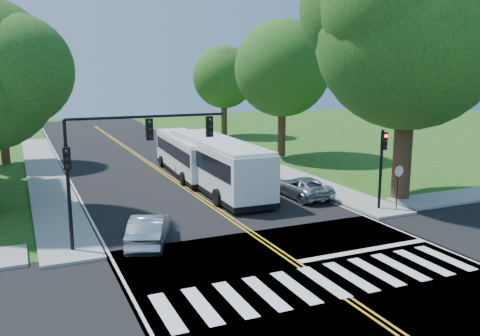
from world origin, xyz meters
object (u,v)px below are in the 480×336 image
suv (302,187)px  signal_nw (123,149)px  signal_ne (382,159)px  bus_follow (187,154)px  hatchback (149,230)px  dark_sedan (251,171)px  bus_lead (217,163)px

suv → signal_nw: bearing=20.6°
signal_ne → bus_follow: 15.52m
hatchback → suv: (10.77, 4.72, -0.07)m
hatchback → dark_sedan: size_ratio=1.11×
signal_ne → dark_sedan: signal_ne is taller
bus_lead → hatchback: (-6.70, -8.74, -1.04)m
signal_nw → signal_ne: 14.13m
suv → hatchback: bearing=23.6°
signal_nw → dark_sedan: 15.74m
signal_ne → hatchback: signal_ne is taller
hatchback → bus_lead: bearing=-106.4°
bus_follow → bus_lead: bearing=95.5°
signal_ne → bus_follow: bearing=115.5°
bus_follow → signal_nw: bearing=65.4°
bus_follow → dark_sedan: 5.12m
dark_sedan → signal_ne: bearing=97.9°
signal_ne → bus_lead: (-6.44, 8.41, -1.21)m
signal_nw → suv: bearing=20.6°
signal_nw → bus_lead: signal_nw is taller
bus_lead → hatchback: bearing=53.8°
signal_nw → signal_ne: size_ratio=1.62×
signal_nw → dark_sedan: size_ratio=1.83×
bus_lead → dark_sedan: bearing=-147.3°
dark_sedan → suv: bearing=87.7°
dark_sedan → signal_nw: bearing=35.6°
suv → bus_follow: bearing=-66.0°
bus_lead → bus_follow: size_ratio=1.13×
signal_ne → bus_follow: (-6.64, 13.95, -1.42)m
signal_ne → dark_sedan: 11.19m
signal_ne → hatchback: 13.34m
signal_nw → suv: 13.02m
hatchback → bus_follow: bearing=-93.4°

